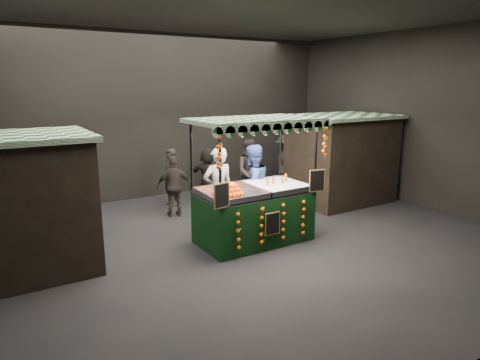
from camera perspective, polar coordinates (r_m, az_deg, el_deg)
ground at (r=9.46m, az=0.40°, el=-8.66°), size 12.00×12.00×0.00m
market_hall at (r=8.80m, az=0.44°, el=12.29°), size 12.10×10.10×5.05m
neighbour_stall_left at (r=8.73m, az=-28.84°, el=-3.12°), size 3.00×2.20×2.60m
neighbour_stall_right at (r=12.93m, az=13.54°, el=2.89°), size 3.00×2.20×2.60m
juice_stall at (r=9.35m, az=2.08°, el=-3.37°), size 2.86×1.68×2.77m
vendor_grey at (r=9.98m, az=-3.00°, el=-1.33°), size 0.78×0.55×2.05m
vendor_blue at (r=10.37m, az=1.69°, el=-0.80°), size 1.10×0.92×2.04m
shopper_0 at (r=9.61m, az=-28.53°, el=-4.43°), size 0.64×0.43×1.74m
shopper_1 at (r=12.31m, az=1.51°, el=1.10°), size 1.13×1.01×1.92m
shopper_2 at (r=11.31m, az=-8.88°, el=-0.85°), size 1.02×0.62×1.63m
shopper_3 at (r=13.77m, az=6.19°, el=2.25°), size 1.38×1.35×1.90m
shopper_4 at (r=10.64m, az=-27.82°, el=-3.40°), size 0.87×0.73×1.53m
shopper_5 at (r=12.81m, az=-4.38°, el=0.83°), size 1.15×1.53×1.61m
shopper_6 at (r=12.33m, az=-9.32°, el=0.34°), size 0.54×0.69×1.66m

